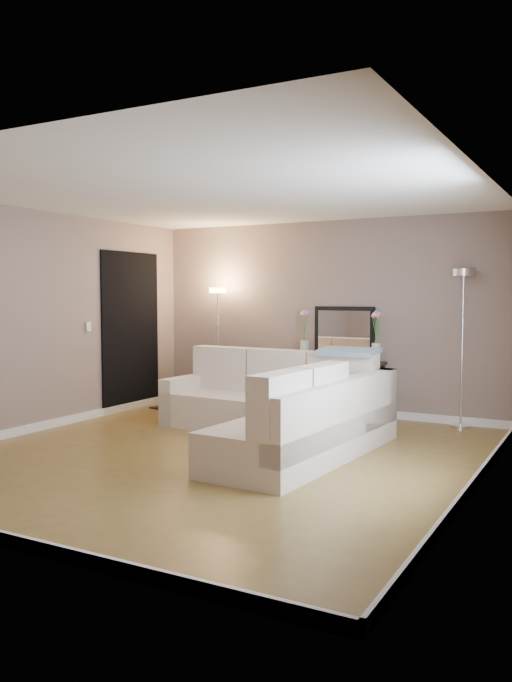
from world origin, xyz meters
The scene contains 21 objects.
floor centered at (0.00, 0.00, -0.01)m, with size 5.00×5.50×0.01m, color olive.
ceiling centered at (0.00, 0.00, 2.60)m, with size 5.00×5.50×0.01m, color white.
wall_back centered at (0.00, 2.76, 1.30)m, with size 5.00×0.02×2.60m, color gray.
wall_left centered at (-2.51, 0.00, 1.30)m, with size 0.02×5.50×2.60m, color gray.
wall_right centered at (2.51, 0.00, 1.30)m, with size 0.02×5.50×2.60m, color gray.
baseboard_back centered at (0.00, 2.73, 0.05)m, with size 5.00×0.03×0.10m, color white.
baseboard_left centered at (-2.48, 0.00, 0.05)m, with size 0.03×5.50×0.10m, color white.
baseboard_right centered at (2.48, 0.00, 0.05)m, with size 0.03×5.50×0.10m, color white.
doorway centered at (-2.48, 1.70, 1.10)m, with size 0.02×1.20×2.20m, color black.
switch_plate centered at (-2.48, 0.85, 1.20)m, with size 0.02×0.08×0.12m, color white.
sectional_sofa centered at (0.30, 0.84, 0.35)m, with size 2.75×2.76×0.95m.
throw_blanket centered at (0.82, 1.47, 0.96)m, with size 0.68×0.39×0.05m, color gray.
console_table centered at (0.21, 2.56, 0.42)m, with size 1.23×0.40×0.75m.
leaning_mirror centered at (0.30, 2.72, 1.12)m, with size 0.86×0.09×0.67m.
table_decor centered at (0.28, 2.53, 0.80)m, with size 0.52×0.12×0.12m.
flower_vase_left centered at (-0.23, 2.59, 1.04)m, with size 0.14×0.12×0.64m.
flower_vase_right centered at (0.80, 2.53, 1.04)m, with size 0.14×0.12×0.64m.
floor_lamp_lit centered at (-1.53, 2.47, 1.21)m, with size 0.28×0.28×1.71m.
floor_lamp_unlit centered at (1.86, 2.59, 1.35)m, with size 0.30×0.30×1.92m.
charcoal_rug centered at (-1.68, 2.17, 0.01)m, with size 1.11×0.84×0.01m, color black.
black_bag centered at (-1.88, 2.12, 0.18)m, with size 0.32×0.22×0.20m, color black.
Camera 1 is at (3.48, -5.60, 1.61)m, focal length 35.00 mm.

